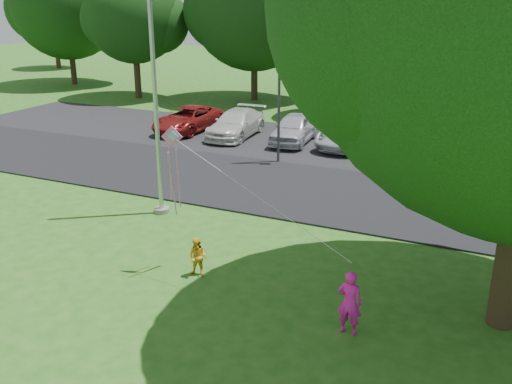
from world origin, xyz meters
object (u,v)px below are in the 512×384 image
at_px(woman, 350,302).
at_px(kite, 176,157).
at_px(trash_can, 397,169).
at_px(child_yellow, 198,257).
at_px(street_lamp, 285,83).
at_px(flagpole, 154,85).

distance_m(woman, kite, 5.40).
bearing_deg(kite, trash_can, 54.93).
bearing_deg(trash_can, child_yellow, -105.99).
height_order(trash_can, woman, woman).
xyz_separation_m(street_lamp, trash_can, (4.83, -0.27, -2.94)).
relative_size(flagpole, kite, 1.94).
bearing_deg(trash_can, street_lamp, 176.78).
relative_size(woman, child_yellow, 1.41).
height_order(flagpole, trash_can, flagpole).
xyz_separation_m(flagpole, child_yellow, (3.34, -3.33, -3.65)).
height_order(street_lamp, child_yellow, street_lamp).
height_order(street_lamp, kite, street_lamp).
relative_size(trash_can, woman, 0.58).
relative_size(child_yellow, kite, 0.20).
xyz_separation_m(trash_can, child_yellow, (-2.90, -10.14, 0.09)).
relative_size(street_lamp, child_yellow, 5.48).
bearing_deg(woman, street_lamp, -61.94).
distance_m(child_yellow, kite, 2.60).
height_order(flagpole, child_yellow, flagpole).
distance_m(flagpole, trash_can, 9.97).
bearing_deg(kite, street_lamp, 81.55).
distance_m(flagpole, woman, 9.30).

